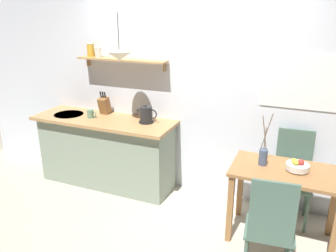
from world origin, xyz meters
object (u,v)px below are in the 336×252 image
Objects in this scene: dining_table at (285,182)px; coffee_mug_by_sink at (91,114)px; electric_kettle at (146,115)px; knife_block at (104,105)px; dining_chair_far at (292,172)px; pendant_lamp at (119,56)px; twig_vase at (263,156)px; dining_chair_near at (270,225)px; fruit_bowl at (297,166)px.

dining_table is 2.44m from coffee_mug_by_sink.
knife_block is (-0.66, 0.11, 0.02)m from electric_kettle.
electric_kettle reaches higher than dining_chair_far.
pendant_lamp is (-1.92, -0.27, 1.17)m from dining_chair_far.
dining_chair_far is 1.89× the size of twig_vase.
dining_chair_near is (-0.06, -0.62, -0.10)m from dining_table.
fruit_bowl is at bearing -5.36° from coffee_mug_by_sink.
knife_block is at bearing 144.57° from pendant_lamp.
fruit_bowl is (0.09, 0.02, 0.18)m from dining_table.
pendant_lamp reaches higher than twig_vase.
fruit_bowl is 0.84× the size of electric_kettle.
knife_block is (-2.37, 0.05, 0.48)m from dining_chair_far.
dining_chair_far is 4.67× the size of fruit_bowl.
coffee_mug_by_sink is (-2.40, 0.26, 0.34)m from dining_table.
fruit_bowl is at bearing -3.59° from pendant_lamp.
dining_chair_far is at bearing 84.61° from dining_chair_near.
electric_kettle is (-1.76, 0.33, 0.20)m from fruit_bowl.
knife_block is at bearing 169.60° from fruit_bowl.
fruit_bowl is 0.43× the size of pendant_lamp.
electric_kettle reaches higher than coffee_mug_by_sink.
twig_vase reaches higher than knife_block.
dining_chair_near is 7.66× the size of coffee_mug_by_sink.
coffee_mug_by_sink is at bearing 174.64° from fruit_bowl.
knife_block is 0.60× the size of pendant_lamp.
dining_table is 1.03× the size of dining_chair_far.
dining_chair_near is at bearing -95.11° from dining_table.
fruit_bowl is at bearing -0.67° from twig_vase.
dining_chair_near is 0.71m from fruit_bowl.
fruit_bowl is at bearing 14.42° from dining_table.
electric_kettle reaches higher than fruit_bowl.
dining_table is at bearing -11.32° from knife_block.
dining_chair_far reaches higher than dining_chair_near.
dining_chair_near is at bearing -74.46° from twig_vase.
dining_table is 0.21m from fruit_bowl.
dining_table is at bearing -165.58° from fruit_bowl.
fruit_bowl is at bearing -83.32° from dining_chair_far.
twig_vase is at bearing -12.91° from electric_kettle.
dining_table is 4.80× the size of fruit_bowl.
twig_vase is 1.76× the size of knife_block.
dining_chair_far is (0.10, 1.03, 0.02)m from dining_chair_near.
knife_block is at bearing 178.79° from dining_chair_far.
dining_table is at bearing -12.02° from electric_kettle.
dining_chair_near is at bearing -31.09° from electric_kettle.
pendant_lamp is at bearing 175.56° from dining_table.
pendant_lamp is at bearing -135.20° from electric_kettle.
twig_vase is 1.48m from electric_kettle.
electric_kettle is at bearing 44.80° from pendant_lamp.
pendant_lamp is (-1.64, 0.12, 0.87)m from twig_vase.
dining_table is 2.41m from knife_block.
twig_vase is at bearing -4.16° from pendant_lamp.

